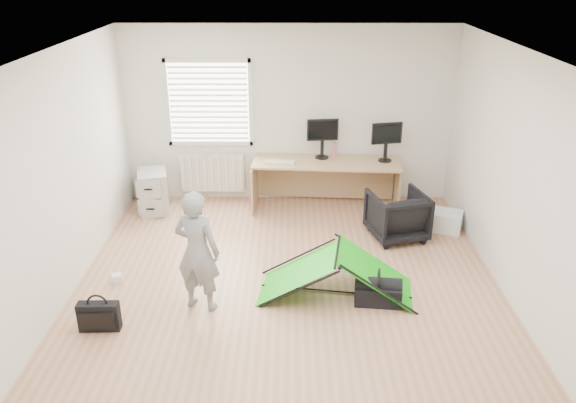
{
  "coord_description": "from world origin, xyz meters",
  "views": [
    {
      "loc": [
        0.03,
        -5.59,
        3.58
      ],
      "look_at": [
        0.0,
        0.4,
        0.95
      ],
      "focal_mm": 35.0,
      "sensor_mm": 36.0,
      "label": 1
    }
  ],
  "objects_px": {
    "filing_cabinet": "(154,192)",
    "duffel_bag": "(378,294)",
    "desk": "(326,185)",
    "thermos": "(334,150)",
    "laptop_bag": "(99,316)",
    "monitor_left": "(322,144)",
    "monitor_right": "(386,147)",
    "kite": "(336,272)",
    "person": "(197,251)",
    "storage_crate": "(444,221)",
    "office_chair": "(397,215)"
  },
  "relations": [
    {
      "from": "duffel_bag",
      "to": "desk",
      "type": "bearing_deg",
      "value": 105.72
    },
    {
      "from": "laptop_bag",
      "to": "duffel_bag",
      "type": "distance_m",
      "value": 3.0
    },
    {
      "from": "storage_crate",
      "to": "duffel_bag",
      "type": "height_order",
      "value": "storage_crate"
    },
    {
      "from": "storage_crate",
      "to": "laptop_bag",
      "type": "relative_size",
      "value": 1.17
    },
    {
      "from": "storage_crate",
      "to": "duffel_bag",
      "type": "xyz_separation_m",
      "value": [
        -1.2,
        -1.85,
        -0.03
      ]
    },
    {
      "from": "filing_cabinet",
      "to": "storage_crate",
      "type": "relative_size",
      "value": 1.3
    },
    {
      "from": "monitor_left",
      "to": "kite",
      "type": "relative_size",
      "value": 0.27
    },
    {
      "from": "office_chair",
      "to": "thermos",
      "type": "bearing_deg",
      "value": -71.34
    },
    {
      "from": "filing_cabinet",
      "to": "laptop_bag",
      "type": "distance_m",
      "value": 2.97
    },
    {
      "from": "filing_cabinet",
      "to": "kite",
      "type": "xyz_separation_m",
      "value": [
        2.59,
        -2.26,
        -0.05
      ]
    },
    {
      "from": "person",
      "to": "storage_crate",
      "type": "bearing_deg",
      "value": -130.89
    },
    {
      "from": "desk",
      "to": "monitor_right",
      "type": "relative_size",
      "value": 4.82
    },
    {
      "from": "office_chair",
      "to": "storage_crate",
      "type": "bearing_deg",
      "value": -176.83
    },
    {
      "from": "filing_cabinet",
      "to": "monitor_left",
      "type": "distance_m",
      "value": 2.65
    },
    {
      "from": "monitor_left",
      "to": "thermos",
      "type": "xyz_separation_m",
      "value": [
        0.19,
        0.03,
        -0.11
      ]
    },
    {
      "from": "monitor_right",
      "to": "kite",
      "type": "bearing_deg",
      "value": -121.78
    },
    {
      "from": "desk",
      "to": "monitor_right",
      "type": "xyz_separation_m",
      "value": [
        0.88,
        0.02,
        0.6
      ]
    },
    {
      "from": "kite",
      "to": "filing_cabinet",
      "type": "bearing_deg",
      "value": 147.51
    },
    {
      "from": "laptop_bag",
      "to": "duffel_bag",
      "type": "relative_size",
      "value": 0.82
    },
    {
      "from": "desk",
      "to": "office_chair",
      "type": "xyz_separation_m",
      "value": [
        0.92,
        -1.0,
        -0.04
      ]
    },
    {
      "from": "office_chair",
      "to": "storage_crate",
      "type": "distance_m",
      "value": 0.78
    },
    {
      "from": "thermos",
      "to": "person",
      "type": "relative_size",
      "value": 0.17
    },
    {
      "from": "office_chair",
      "to": "monitor_left",
      "type": "bearing_deg",
      "value": -64.68
    },
    {
      "from": "filing_cabinet",
      "to": "monitor_right",
      "type": "distance_m",
      "value": 3.55
    },
    {
      "from": "storage_crate",
      "to": "monitor_left",
      "type": "bearing_deg",
      "value": 151.39
    },
    {
      "from": "person",
      "to": "laptop_bag",
      "type": "distance_m",
      "value": 1.2
    },
    {
      "from": "monitor_left",
      "to": "person",
      "type": "bearing_deg",
      "value": -124.0
    },
    {
      "from": "filing_cabinet",
      "to": "monitor_left",
      "type": "height_order",
      "value": "monitor_left"
    },
    {
      "from": "monitor_right",
      "to": "person",
      "type": "height_order",
      "value": "person"
    },
    {
      "from": "person",
      "to": "office_chair",
      "type": "bearing_deg",
      "value": -127.57
    },
    {
      "from": "thermos",
      "to": "person",
      "type": "distance_m",
      "value": 3.33
    },
    {
      "from": "monitor_left",
      "to": "office_chair",
      "type": "distance_m",
      "value": 1.65
    },
    {
      "from": "kite",
      "to": "storage_crate",
      "type": "relative_size",
      "value": 3.55
    },
    {
      "from": "filing_cabinet",
      "to": "thermos",
      "type": "xyz_separation_m",
      "value": [
        2.73,
        0.34,
        0.55
      ]
    },
    {
      "from": "filing_cabinet",
      "to": "thermos",
      "type": "relative_size",
      "value": 2.77
    },
    {
      "from": "monitor_right",
      "to": "kite",
      "type": "xyz_separation_m",
      "value": [
        -0.89,
        -2.43,
        -0.7
      ]
    },
    {
      "from": "person",
      "to": "kite",
      "type": "bearing_deg",
      "value": -151.64
    },
    {
      "from": "filing_cabinet",
      "to": "duffel_bag",
      "type": "height_order",
      "value": "filing_cabinet"
    },
    {
      "from": "monitor_right",
      "to": "thermos",
      "type": "bearing_deg",
      "value": 155.65
    },
    {
      "from": "office_chair",
      "to": "laptop_bag",
      "type": "height_order",
      "value": "office_chair"
    },
    {
      "from": "desk",
      "to": "storage_crate",
      "type": "bearing_deg",
      "value": -21.15
    },
    {
      "from": "person",
      "to": "kite",
      "type": "xyz_separation_m",
      "value": [
        1.52,
        0.28,
        -0.42
      ]
    },
    {
      "from": "office_chair",
      "to": "kite",
      "type": "relative_size",
      "value": 0.42
    },
    {
      "from": "filing_cabinet",
      "to": "monitor_right",
      "type": "bearing_deg",
      "value": -11.02
    },
    {
      "from": "monitor_right",
      "to": "office_chair",
      "type": "relative_size",
      "value": 0.63
    },
    {
      "from": "desk",
      "to": "monitor_left",
      "type": "height_order",
      "value": "monitor_left"
    },
    {
      "from": "monitor_left",
      "to": "monitor_right",
      "type": "height_order",
      "value": "monitor_left"
    },
    {
      "from": "monitor_right",
      "to": "laptop_bag",
      "type": "height_order",
      "value": "monitor_right"
    },
    {
      "from": "duffel_bag",
      "to": "monitor_right",
      "type": "bearing_deg",
      "value": 86.8
    },
    {
      "from": "kite",
      "to": "monitor_right",
      "type": "bearing_deg",
      "value": 78.46
    }
  ]
}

